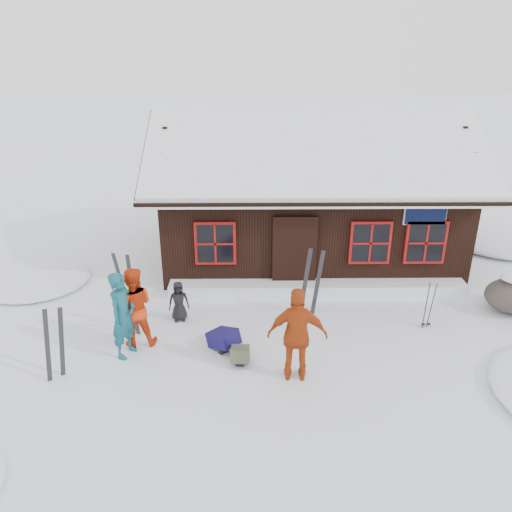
# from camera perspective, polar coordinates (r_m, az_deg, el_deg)

# --- Properties ---
(ground) EXTENTS (120.00, 120.00, 0.00)m
(ground) POSITION_cam_1_polar(r_m,az_deg,el_deg) (10.97, 0.54, -9.84)
(ground) COLOR white
(ground) RESTS_ON ground
(mountain_hut) EXTENTS (8.90, 6.09, 4.42)m
(mountain_hut) POSITION_cam_1_polar(r_m,az_deg,el_deg) (14.94, 6.00, 5.93)
(mountain_hut) COLOR black
(mountain_hut) RESTS_ON ground
(snow_drift) EXTENTS (7.60, 0.60, 0.35)m
(snow_drift) POSITION_cam_1_polar(r_m,az_deg,el_deg) (12.95, 7.02, -3.64)
(snow_drift) COLOR white
(snow_drift) RESTS_ON ground
(snow_mounds) EXTENTS (20.60, 13.20, 0.48)m
(snow_mounds) POSITION_cam_1_polar(r_m,az_deg,el_deg) (12.71, 7.88, -5.12)
(snow_mounds) COLOR white
(snow_mounds) RESTS_ON ground
(skier_teal) EXTENTS (0.66, 0.79, 1.86)m
(skier_teal) POSITION_cam_1_polar(r_m,az_deg,el_deg) (10.47, -14.96, -6.54)
(skier_teal) COLOR #134D5A
(skier_teal) RESTS_ON ground
(skier_orange_left) EXTENTS (0.98, 0.83, 1.78)m
(skier_orange_left) POSITION_cam_1_polar(r_m,az_deg,el_deg) (10.79, -13.82, -5.71)
(skier_orange_left) COLOR red
(skier_orange_left) RESTS_ON ground
(skier_orange_right) EXTENTS (1.16, 0.55, 1.92)m
(skier_orange_right) POSITION_cam_1_polar(r_m,az_deg,el_deg) (9.45, 4.76, -9.01)
(skier_orange_right) COLOR #AA3B11
(skier_orange_right) RESTS_ON ground
(skier_crouched) EXTENTS (0.52, 0.39, 0.97)m
(skier_crouched) POSITION_cam_1_polar(r_m,az_deg,el_deg) (11.69, -8.82, -5.14)
(skier_crouched) COLOR black
(skier_crouched) RESTS_ON ground
(ski_pair_left) EXTENTS (0.44, 0.26, 1.55)m
(ski_pair_left) POSITION_cam_1_polar(r_m,az_deg,el_deg) (10.30, -22.03, -9.41)
(ski_pair_left) COLOR black
(ski_pair_left) RESTS_ON ground
(ski_pair_mid) EXTENTS (0.56, 0.45, 1.86)m
(ski_pair_mid) POSITION_cam_1_polar(r_m,az_deg,el_deg) (11.38, -14.38, -4.20)
(ski_pair_mid) COLOR black
(ski_pair_mid) RESTS_ON ground
(ski_pair_right) EXTENTS (0.57, 0.17, 1.73)m
(ski_pair_right) POSITION_cam_1_polar(r_m,az_deg,el_deg) (11.70, 6.34, -3.14)
(ski_pair_right) COLOR black
(ski_pair_right) RESTS_ON ground
(ski_poles) EXTENTS (0.21, 0.10, 1.17)m
(ski_poles) POSITION_cam_1_polar(r_m,az_deg,el_deg) (11.88, 19.13, -5.44)
(ski_poles) COLOR black
(ski_poles) RESTS_ON ground
(backpack_blue) EXTENTS (0.75, 0.76, 0.33)m
(backpack_blue) POSITION_cam_1_polar(r_m,az_deg,el_deg) (10.72, -3.73, -9.72)
(backpack_blue) COLOR #151046
(backpack_blue) RESTS_ON ground
(backpack_olive) EXTENTS (0.39, 0.51, 0.27)m
(backpack_olive) POSITION_cam_1_polar(r_m,az_deg,el_deg) (10.30, -1.83, -11.43)
(backpack_olive) COLOR #4B4C36
(backpack_olive) RESTS_ON ground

